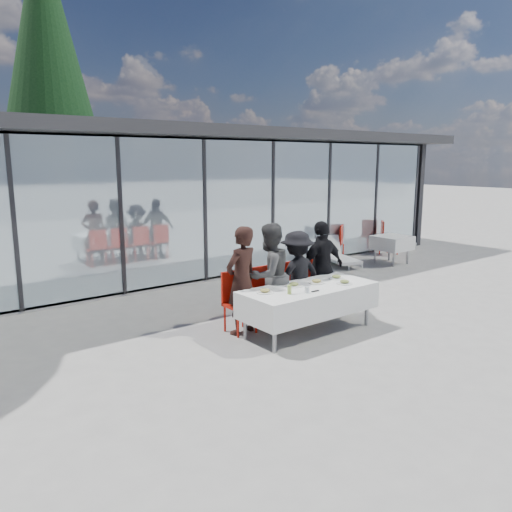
# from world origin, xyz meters

# --- Properties ---
(ground) EXTENTS (90.00, 90.00, 0.00)m
(ground) POSITION_xyz_m (0.00, 0.00, 0.00)
(ground) COLOR gray
(ground) RESTS_ON ground
(pavilion) EXTENTS (14.80, 8.80, 3.44)m
(pavilion) POSITION_xyz_m (2.00, 8.16, 2.15)
(pavilion) COLOR gray
(pavilion) RESTS_ON ground
(dining_table) EXTENTS (2.26, 0.96, 0.75)m
(dining_table) POSITION_xyz_m (0.55, 0.17, 0.54)
(dining_table) COLOR silver
(dining_table) RESTS_ON ground
(diner_a) EXTENTS (0.74, 0.74, 1.72)m
(diner_a) POSITION_xyz_m (-0.32, 0.79, 0.86)
(diner_a) COLOR black
(diner_a) RESTS_ON ground
(diner_chair_a) EXTENTS (0.44, 0.44, 0.97)m
(diner_chair_a) POSITION_xyz_m (-0.32, 0.92, 0.54)
(diner_chair_a) COLOR red
(diner_chair_a) RESTS_ON ground
(diner_b) EXTENTS (0.93, 0.93, 1.72)m
(diner_b) POSITION_xyz_m (0.24, 0.79, 0.86)
(diner_b) COLOR #444444
(diner_b) RESTS_ON ground
(diner_chair_b) EXTENTS (0.44, 0.44, 0.97)m
(diner_chair_b) POSITION_xyz_m (0.24, 0.92, 0.54)
(diner_chair_b) COLOR red
(diner_chair_b) RESTS_ON ground
(diner_c) EXTENTS (1.04, 1.04, 1.54)m
(diner_c) POSITION_xyz_m (0.85, 0.79, 0.77)
(diner_c) COLOR black
(diner_c) RESTS_ON ground
(diner_chair_c) EXTENTS (0.44, 0.44, 0.97)m
(diner_chair_c) POSITION_xyz_m (0.85, 0.92, 0.54)
(diner_chair_c) COLOR red
(diner_chair_c) RESTS_ON ground
(diner_d) EXTENTS (0.98, 0.98, 1.67)m
(diner_d) POSITION_xyz_m (1.45, 0.79, 0.83)
(diner_d) COLOR black
(diner_d) RESTS_ON ground
(diner_chair_d) EXTENTS (0.44, 0.44, 0.97)m
(diner_chair_d) POSITION_xyz_m (1.45, 0.92, 0.54)
(diner_chair_d) COLOR red
(diner_chair_d) RESTS_ON ground
(plate_a) EXTENTS (0.26, 0.26, 0.07)m
(plate_a) POSITION_xyz_m (-0.24, 0.30, 0.78)
(plate_a) COLOR white
(plate_a) RESTS_ON dining_table
(plate_b) EXTENTS (0.26, 0.26, 0.07)m
(plate_b) POSITION_xyz_m (0.36, 0.33, 0.78)
(plate_b) COLOR white
(plate_b) RESTS_ON dining_table
(plate_c) EXTENTS (0.26, 0.26, 0.07)m
(plate_c) POSITION_xyz_m (0.80, 0.26, 0.78)
(plate_c) COLOR white
(plate_c) RESTS_ON dining_table
(plate_d) EXTENTS (0.26, 0.26, 0.07)m
(plate_d) POSITION_xyz_m (1.28, 0.28, 0.78)
(plate_d) COLOR white
(plate_d) RESTS_ON dining_table
(plate_extra) EXTENTS (0.26, 0.26, 0.07)m
(plate_extra) POSITION_xyz_m (1.12, -0.05, 0.78)
(plate_extra) COLOR white
(plate_extra) RESTS_ON dining_table
(juice_bottle) EXTENTS (0.06, 0.06, 0.14)m
(juice_bottle) POSITION_xyz_m (0.00, 0.03, 0.82)
(juice_bottle) COLOR #A4C552
(juice_bottle) RESTS_ON dining_table
(drinking_glasses) EXTENTS (0.07, 0.07, 0.10)m
(drinking_glasses) POSITION_xyz_m (0.25, -0.09, 0.80)
(drinking_glasses) COLOR silver
(drinking_glasses) RESTS_ON dining_table
(folded_eyeglasses) EXTENTS (0.14, 0.03, 0.01)m
(folded_eyeglasses) POSITION_xyz_m (0.41, -0.10, 0.76)
(folded_eyeglasses) COLOR black
(folded_eyeglasses) RESTS_ON dining_table
(spare_table_right) EXTENTS (0.86, 0.86, 0.74)m
(spare_table_right) POSITION_xyz_m (6.05, 2.75, 0.55)
(spare_table_right) COLOR silver
(spare_table_right) RESTS_ON ground
(spare_chair_a) EXTENTS (0.62, 0.62, 0.97)m
(spare_chair_a) POSITION_xyz_m (6.99, 3.68, 0.54)
(spare_chair_a) COLOR red
(spare_chair_a) RESTS_ON ground
(spare_chair_b) EXTENTS (0.61, 0.61, 0.97)m
(spare_chair_b) POSITION_xyz_m (5.32, 4.02, 0.54)
(spare_chair_b) COLOR red
(spare_chair_b) RESTS_ON ground
(lounger) EXTENTS (0.96, 1.45, 0.72)m
(lounger) POSITION_xyz_m (4.79, 3.55, 0.26)
(lounger) COLOR silver
(lounger) RESTS_ON ground
(conifer_tree) EXTENTS (4.00, 4.00, 10.50)m
(conifer_tree) POSITION_xyz_m (0.50, 13.00, 5.99)
(conifer_tree) COLOR #382316
(conifer_tree) RESTS_ON ground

